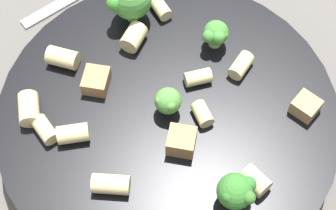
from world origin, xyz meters
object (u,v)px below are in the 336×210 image
object	(u,v)px
broccoli_floret_1	(216,34)
rigatoni_10	(63,58)
rigatoni_7	(255,181)
broccoli_floret_2	(236,191)
rigatoni_9	(29,109)
rigatoni_0	(73,134)
rigatoni_1	(111,184)
rigatoni_6	(45,130)
broccoli_floret_0	(169,100)
rigatoni_3	(202,114)
chicken_chunk_1	(306,106)
rigatoni_8	(160,8)
rigatoni_2	(241,65)
chicken_chunk_3	(96,81)
chicken_chunk_2	(186,140)
rigatoni_4	(134,37)
rigatoni_5	(198,77)
pasta_bowl	(168,120)

from	to	relation	value
broccoli_floret_1	rigatoni_10	xyz separation A→B (m)	(0.14, -0.02, -0.01)
rigatoni_7	broccoli_floret_2	bearing A→B (deg)	20.80
broccoli_floret_2	rigatoni_9	size ratio (longest dim) A/B	1.27
broccoli_floret_1	rigatoni_0	size ratio (longest dim) A/B	1.08
rigatoni_1	rigatoni_6	xyz separation A→B (m)	(0.04, -0.06, -0.00)
broccoli_floret_0	rigatoni_3	xyz separation A→B (m)	(-0.02, 0.02, -0.01)
rigatoni_9	chicken_chunk_1	distance (m)	0.23
rigatoni_6	chicken_chunk_1	world-z (taller)	same
rigatoni_6	rigatoni_8	distance (m)	0.16
rigatoni_2	chicken_chunk_3	world-z (taller)	same
rigatoni_1	rigatoni_2	xyz separation A→B (m)	(-0.14, -0.07, -0.00)
rigatoni_10	chicken_chunk_1	bearing A→B (deg)	148.59
rigatoni_3	chicken_chunk_2	distance (m)	0.03
rigatoni_4	rigatoni_8	bearing A→B (deg)	-142.27
rigatoni_5	chicken_chunk_2	bearing A→B (deg)	61.13
rigatoni_4	rigatoni_7	world-z (taller)	rigatoni_4
broccoli_floret_2	rigatoni_10	bearing A→B (deg)	-60.31
broccoli_floret_0	chicken_chunk_3	distance (m)	0.07
broccoli_floret_2	rigatoni_0	bearing A→B (deg)	-41.44
rigatoni_5	rigatoni_7	bearing A→B (deg)	95.22
pasta_bowl	broccoli_floret_1	xyz separation A→B (m)	(-0.06, -0.05, 0.03)
rigatoni_2	rigatoni_9	bearing A→B (deg)	-4.41
broccoli_floret_0	broccoli_floret_1	world-z (taller)	same
rigatoni_9	rigatoni_6	bearing A→B (deg)	110.60
rigatoni_4	rigatoni_5	bearing A→B (deg)	125.71
rigatoni_7	rigatoni_8	world-z (taller)	rigatoni_7
broccoli_floret_0	pasta_bowl	bearing A→B (deg)	42.08
rigatoni_8	chicken_chunk_3	bearing A→B (deg)	37.50
rigatoni_7	rigatoni_9	size ratio (longest dim) A/B	0.82
rigatoni_2	rigatoni_5	xyz separation A→B (m)	(0.04, -0.00, -0.00)
broccoli_floret_1	rigatoni_9	size ratio (longest dim) A/B	1.01
broccoli_floret_2	rigatoni_6	bearing A→B (deg)	-39.55
chicken_chunk_1	rigatoni_4	bearing A→B (deg)	-44.05
pasta_bowl	rigatoni_5	world-z (taller)	rigatoni_5
pasta_bowl	chicken_chunk_1	size ratio (longest dim) A/B	14.21
rigatoni_3	rigatoni_4	size ratio (longest dim) A/B	0.86
rigatoni_1	rigatoni_0	bearing A→B (deg)	-71.30
pasta_bowl	broccoli_floret_0	bearing A→B (deg)	-137.92
broccoli_floret_0	rigatoni_4	xyz separation A→B (m)	(0.01, -0.08, -0.01)
rigatoni_3	chicken_chunk_3	bearing A→B (deg)	-37.83
broccoli_floret_2	chicken_chunk_2	world-z (taller)	broccoli_floret_2
rigatoni_3	rigatoni_1	bearing A→B (deg)	22.45
rigatoni_7	chicken_chunk_2	distance (m)	0.06
rigatoni_2	broccoli_floret_0	bearing A→B (deg)	14.35
rigatoni_2	rigatoni_5	distance (m)	0.04
broccoli_floret_2	broccoli_floret_0	bearing A→B (deg)	-76.70
rigatoni_4	rigatoni_8	world-z (taller)	rigatoni_4
broccoli_floret_1	rigatoni_0	world-z (taller)	broccoli_floret_1
broccoli_floret_0	rigatoni_3	size ratio (longest dim) A/B	1.37
rigatoni_10	chicken_chunk_2	size ratio (longest dim) A/B	1.22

